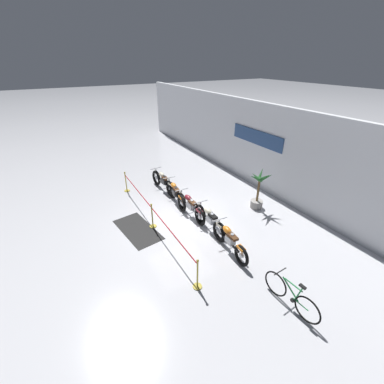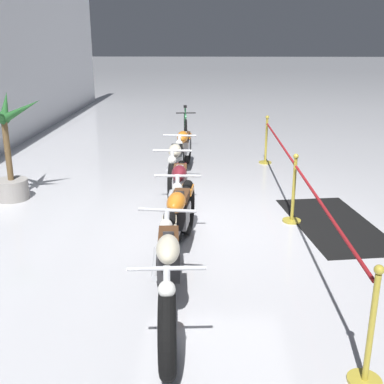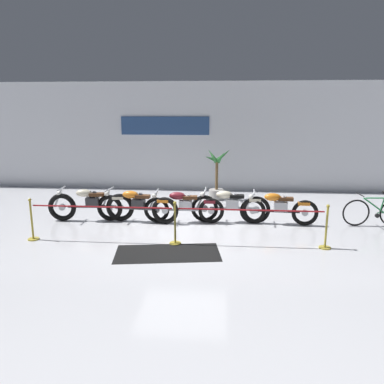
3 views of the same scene
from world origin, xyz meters
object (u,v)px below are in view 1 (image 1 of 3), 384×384
(motorcycle_cream_0, at_px, (164,182))
(stanchion_mid_right, at_px, (197,278))
(motorcycle_cream_3, at_px, (210,220))
(stanchion_far_left, at_px, (141,198))
(motorcycle_orange_1, at_px, (175,193))
(bicycle, at_px, (291,296))
(stanchion_mid_left, at_px, (152,219))
(motorcycle_maroon_2, at_px, (190,206))
(potted_palm_left_of_row, at_px, (258,192))
(floor_banner, at_px, (138,230))
(motorcycle_orange_4, at_px, (229,240))

(motorcycle_cream_0, xyz_separation_m, stanchion_mid_right, (6.18, -1.66, -0.13))
(motorcycle_cream_3, bearing_deg, stanchion_far_left, -144.79)
(motorcycle_orange_1, bearing_deg, motorcycle_cream_3, 4.31)
(motorcycle_cream_0, xyz_separation_m, bicycle, (7.98, 0.18, -0.09))
(motorcycle_cream_0, height_order, stanchion_mid_right, stanchion_mid_right)
(stanchion_mid_left, bearing_deg, motorcycle_maroon_2, 89.27)
(motorcycle_maroon_2, bearing_deg, stanchion_mid_left, -90.73)
(potted_palm_left_of_row, xyz_separation_m, stanchion_mid_right, (2.61, -4.63, -0.45))
(floor_banner, bearing_deg, motorcycle_maroon_2, 78.75)
(stanchion_far_left, distance_m, stanchion_mid_left, 1.32)
(stanchion_mid_right, bearing_deg, bicycle, 45.81)
(motorcycle_cream_3, xyz_separation_m, stanchion_mid_right, (2.19, -1.84, -0.13))
(motorcycle_orange_1, height_order, bicycle, bicycle)
(stanchion_mid_left, height_order, stanchion_mid_right, same)
(motorcycle_orange_4, distance_m, floor_banner, 3.69)
(stanchion_far_left, height_order, stanchion_mid_left, same)
(motorcycle_cream_0, distance_m, motorcycle_cream_3, 4.00)
(motorcycle_orange_4, relative_size, bicycle, 1.22)
(motorcycle_maroon_2, height_order, floor_banner, motorcycle_maroon_2)
(stanchion_far_left, bearing_deg, motorcycle_cream_0, 129.76)
(motorcycle_orange_4, xyz_separation_m, bicycle, (2.64, 0.08, -0.07))
(stanchion_far_left, height_order, stanchion_mid_right, same)
(motorcycle_orange_1, xyz_separation_m, stanchion_mid_left, (1.31, -1.64, -0.12))
(motorcycle_orange_4, distance_m, stanchion_mid_right, 1.96)
(motorcycle_cream_0, distance_m, potted_palm_left_of_row, 4.65)
(motorcycle_orange_1, relative_size, stanchion_far_left, 0.34)
(motorcycle_maroon_2, xyz_separation_m, floor_banner, (-0.12, -2.32, -0.47))
(motorcycle_maroon_2, distance_m, bicycle, 5.30)
(potted_palm_left_of_row, xyz_separation_m, stanchion_far_left, (-2.19, -4.63, -0.11))
(motorcycle_cream_3, xyz_separation_m, motorcycle_orange_4, (1.34, -0.08, -0.02))
(motorcycle_orange_1, relative_size, potted_palm_left_of_row, 1.31)
(motorcycle_cream_0, bearing_deg, stanchion_far_left, -50.24)
(motorcycle_maroon_2, distance_m, motorcycle_cream_3, 1.33)
(motorcycle_cream_0, height_order, motorcycle_maroon_2, motorcycle_cream_0)
(potted_palm_left_of_row, height_order, stanchion_mid_left, potted_palm_left_of_row)
(motorcycle_orange_1, bearing_deg, motorcycle_orange_4, 1.78)
(stanchion_mid_left, bearing_deg, motorcycle_cream_0, 147.97)
(potted_palm_left_of_row, xyz_separation_m, floor_banner, (-1.01, -5.25, -0.80))
(motorcycle_cream_0, bearing_deg, bicycle, 1.31)
(motorcycle_orange_4, xyz_separation_m, potted_palm_left_of_row, (-1.77, 2.86, 0.34))
(motorcycle_cream_3, relative_size, motorcycle_orange_4, 1.04)
(motorcycle_cream_3, bearing_deg, motorcycle_orange_1, -175.69)
(motorcycle_orange_1, xyz_separation_m, potted_palm_left_of_row, (2.22, 2.99, 0.33))
(motorcycle_maroon_2, bearing_deg, stanchion_mid_right, -25.92)
(motorcycle_maroon_2, relative_size, potted_palm_left_of_row, 1.24)
(stanchion_mid_left, bearing_deg, motorcycle_orange_1, 128.58)
(motorcycle_cream_3, distance_m, stanchion_mid_left, 2.28)
(stanchion_far_left, distance_m, stanchion_mid_right, 4.81)
(bicycle, relative_size, floor_banner, 0.75)
(motorcycle_cream_0, relative_size, motorcycle_maroon_2, 1.09)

